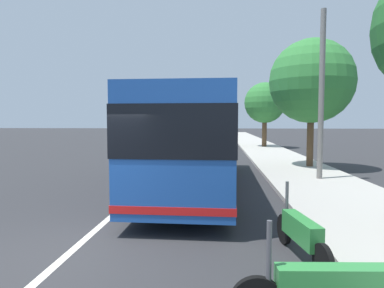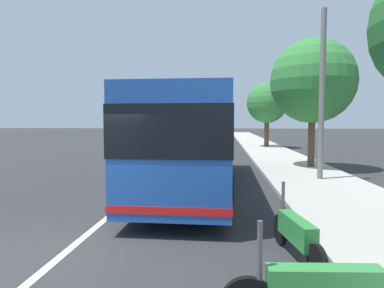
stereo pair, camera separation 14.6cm
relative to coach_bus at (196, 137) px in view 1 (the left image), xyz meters
name	(u,v)px [view 1 (the left image)]	position (x,y,z in m)	size (l,w,h in m)	color
ground_plane	(70,253)	(-6.29, 1.83, -1.81)	(220.00, 220.00, 0.00)	#2D2D30
sidewalk_curb	(299,171)	(3.71, -4.54, -1.74)	(110.00, 3.60, 0.14)	#B2ADA3
lane_divider_line	(163,171)	(3.71, 1.83, -1.81)	(110.00, 0.16, 0.01)	silver
coach_bus	(196,137)	(0.00, 0.00, 0.00)	(11.17, 2.73, 3.18)	#1E4C9E
motorcycle_nearest_curb	(301,233)	(-6.26, -2.24, -1.35)	(2.10, 0.45, 1.24)	black
car_oncoming	(169,138)	(19.38, 3.96, -1.06)	(4.08, 2.11, 1.59)	gold
car_behind_bus	(209,137)	(24.11, 0.26, -1.11)	(4.10, 2.16, 1.49)	navy
car_far_distant	(191,131)	(45.07, 4.01, -1.12)	(4.41, 1.90, 1.49)	gray
roadside_tree_mid_block	(312,81)	(4.94, -5.34, 2.51)	(4.10, 4.10, 6.39)	brown
roadside_tree_far_block	(265,103)	(18.17, -4.86, 2.20)	(3.61, 3.61, 5.84)	brown
utility_pole	(321,97)	(1.31, -4.75, 1.50)	(0.21, 0.21, 6.62)	slate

